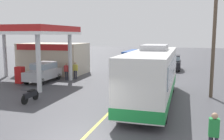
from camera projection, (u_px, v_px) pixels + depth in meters
The scene contains 12 objects.
ground at pixel (149, 73), 29.10m from camera, with size 120.00×120.00×0.00m, color #424247.
lane_divider_stripe at pixel (141, 80), 24.35m from camera, with size 0.16×50.00×0.01m, color #D8CC4C.
coach_bus_main at pixel (152, 76), 16.21m from camera, with size 2.60×11.04×3.69m.
gas_station_roadside at pixel (44, 51), 26.46m from camera, with size 9.10×11.95×5.10m.
car_at_pump at pixel (43, 71), 23.43m from camera, with size 1.70×4.20×1.82m.
minibus_opposing_lane at pixel (135, 59), 30.65m from camera, with size 2.04×6.13×2.44m.
cyclist_on_shoulder at pixel (213, 139), 8.69m from camera, with size 0.34×1.82×1.72m.
motorcycle_parked_forecourt at pixel (30, 95), 16.40m from camera, with size 0.55×1.80×0.92m.
pedestrian_near_pump at pixel (66, 70), 24.34m from camera, with size 0.55×0.22×1.66m.
pedestrian_by_shop at pixel (75, 69), 25.04m from camera, with size 0.55×0.22×1.66m.
car_trailing_behind_bus at pixel (173, 62), 31.25m from camera, with size 1.70×4.20×1.82m.
utility_pole_roadside at pixel (214, 36), 17.08m from camera, with size 1.80×0.24×8.19m.
Camera 1 is at (4.01, -8.81, 4.35)m, focal length 40.46 mm.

